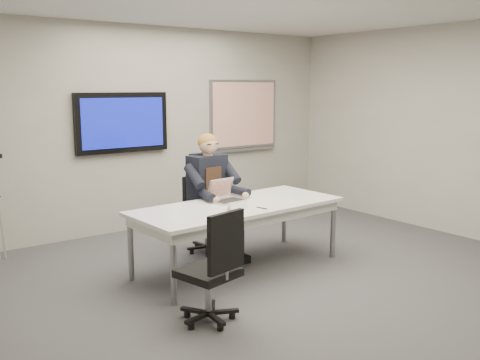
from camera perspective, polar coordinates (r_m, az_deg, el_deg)
floor at (r=5.49m, az=6.24°, el=-11.20°), size 6.00×6.00×0.02m
wall_back at (r=7.62m, az=-9.14°, el=5.48°), size 6.00×0.02×2.80m
wall_right at (r=7.53m, az=23.51°, el=4.73°), size 0.02×6.00×2.80m
conference_table at (r=5.80m, az=-0.20°, el=-3.40°), size 2.38×1.08×0.72m
tv_display at (r=7.34m, az=-12.44°, el=6.00°), size 1.30×0.09×0.80m
whiteboard at (r=8.41m, az=0.39°, el=6.91°), size 1.25×0.08×1.10m
office_chair_far at (r=6.49m, az=-3.89°, el=-5.14°), size 0.59×0.59×0.93m
office_chair_near at (r=4.58m, az=-3.01°, el=-11.43°), size 0.56×0.56×0.99m
seated_person at (r=6.23m, az=-2.55°, el=-3.02°), size 0.47×0.81×1.44m
laptop at (r=5.94m, az=-1.61°, el=-1.68°), size 0.37×0.36×0.25m
name_tent at (r=5.51m, az=-0.27°, el=-2.75°), size 0.22×0.07×0.09m
pen at (r=5.59m, az=2.33°, el=-3.00°), size 0.04×0.14×0.01m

